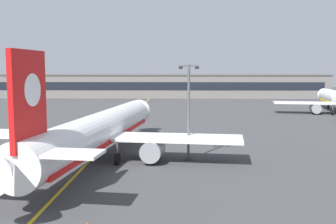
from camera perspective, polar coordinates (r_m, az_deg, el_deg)
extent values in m
plane|color=#3D3D3F|center=(35.59, -15.08, -10.76)|extent=(400.00, 400.00, 0.00)
cube|color=yellow|center=(64.23, -7.54, -3.04)|extent=(1.20, 180.00, 0.01)
cylinder|color=white|center=(45.00, -9.92, -2.53)|extent=(8.25, 36.19, 3.80)
cone|color=white|center=(63.46, -4.44, 0.07)|extent=(3.91, 3.03, 3.61)
cone|color=white|center=(27.55, -22.83, -7.62)|extent=(3.18, 3.13, 2.85)
cube|color=red|center=(45.17, -9.89, -3.84)|extent=(7.81, 33.33, 0.44)
cube|color=black|center=(61.55, -4.84, 0.49)|extent=(2.96, 1.45, 0.60)
cube|color=white|center=(45.70, -9.66, -3.47)|extent=(32.35, 8.74, 0.36)
cylinder|color=gray|center=(47.30, -17.20, -4.83)|extent=(2.73, 3.86, 2.30)
cylinder|color=black|center=(48.94, -16.26, -4.44)|extent=(1.96, 0.42, 1.95)
cylinder|color=gray|center=(43.45, -2.21, -5.52)|extent=(2.73, 3.86, 2.30)
cylinder|color=black|center=(45.23, -1.78, -5.06)|extent=(1.96, 0.42, 1.95)
cube|color=red|center=(30.01, -19.60, 1.63)|extent=(0.99, 4.81, 7.20)
cylinder|color=white|center=(30.23, -19.38, 3.04)|extent=(0.73, 2.44, 2.40)
cube|color=white|center=(29.99, -19.88, -5.51)|extent=(11.26, 4.15, 0.24)
cylinder|color=#4C4C51|center=(59.09, -5.46, -2.38)|extent=(0.24, 0.24, 1.60)
cylinder|color=black|center=(59.25, -5.45, -3.36)|extent=(0.51, 0.94, 0.90)
cylinder|color=#4C4C51|center=(44.35, -13.90, -5.01)|extent=(0.24, 0.24, 1.60)
cylinder|color=black|center=(44.58, -13.86, -6.43)|extent=(0.56, 1.34, 1.30)
cylinder|color=#4C4C51|center=(42.67, -7.39, -5.32)|extent=(0.24, 0.24, 1.60)
cylinder|color=black|center=(42.90, -7.37, -6.79)|extent=(0.56, 1.34, 1.30)
cone|color=white|center=(115.82, 21.81, 2.32)|extent=(3.76, 2.95, 3.43)
cube|color=black|center=(114.03, 22.01, 2.57)|extent=(2.83, 1.44, 0.57)
cylinder|color=gray|center=(96.53, 20.61, 0.51)|extent=(2.67, 3.71, 2.18)
cylinder|color=black|center=(98.25, 20.42, 0.61)|extent=(1.86, 0.45, 1.86)
cylinder|color=#4C4C51|center=(111.51, 22.25, 1.18)|extent=(0.23, 0.23, 1.52)
cylinder|color=black|center=(111.59, 22.23, 0.68)|extent=(0.50, 0.90, 0.85)
cylinder|color=#4C4C51|center=(95.72, 22.79, 0.57)|extent=(0.23, 0.23, 1.52)
cylinder|color=black|center=(95.82, 22.76, -0.06)|extent=(0.56, 1.28, 1.23)
cylinder|color=#515156|center=(44.24, 3.01, -0.11)|extent=(0.28, 0.28, 10.79)
cylinder|color=#333338|center=(45.14, 2.97, -6.87)|extent=(0.90, 0.90, 0.10)
cube|color=#515156|center=(43.98, 3.05, 6.70)|extent=(2.20, 0.16, 0.16)
cube|color=black|center=(43.96, 1.87, 6.44)|extent=(0.44, 0.36, 0.28)
cube|color=black|center=(44.01, 4.23, 6.43)|extent=(0.44, 0.36, 0.28)
cone|color=orange|center=(61.60, -6.42, -3.17)|extent=(0.36, 0.36, 0.55)
cylinder|color=white|center=(61.60, -6.42, -3.14)|extent=(0.23, 0.23, 0.07)
cube|color=orange|center=(61.65, -6.42, -3.41)|extent=(0.44, 0.44, 0.03)
cube|color=slate|center=(144.96, -3.59, 3.72)|extent=(133.18, 12.00, 8.05)
cube|color=black|center=(138.92, -3.80, 3.77)|extent=(127.86, 0.12, 2.80)
cube|color=#4E4A47|center=(144.84, -3.60, 5.39)|extent=(133.58, 12.40, 0.40)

